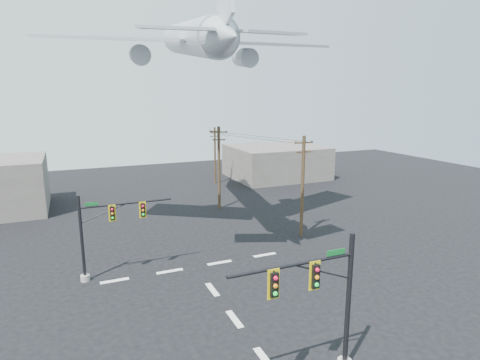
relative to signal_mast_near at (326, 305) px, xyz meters
name	(u,v)px	position (x,y,z in m)	size (l,w,h in m)	color
ground	(265,359)	(-1.92, 2.21, -3.72)	(120.00, 120.00, 0.00)	black
lane_markings	(226,308)	(-1.92, 7.55, -3.71)	(14.00, 21.20, 0.01)	silver
signal_mast_near	(326,305)	(0.00, 0.00, 0.00)	(6.43, 0.76, 6.95)	#99968B
signal_mast_far	(103,233)	(-8.43, 14.99, -0.30)	(6.72, 0.69, 6.30)	#99968B
utility_pole_a	(303,185)	(9.28, 17.00, 1.22)	(1.89, 0.31, 9.44)	#48341E
utility_pole_b	(219,166)	(5.42, 28.72, 1.28)	(1.88, 0.71, 9.55)	#48341E
utility_pole_c	(215,154)	(9.54, 41.65, 0.67)	(1.69, 0.52, 8.38)	#48341E
power_lines	(233,134)	(7.42, 29.32, 4.83)	(5.76, 24.66, 0.53)	black
airliner	(193,39)	(0.93, 22.77, 14.21)	(26.66, 28.21, 7.36)	#B3B9C0
building_right	(276,162)	(20.08, 42.21, -1.22)	(14.00, 12.00, 5.00)	slate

